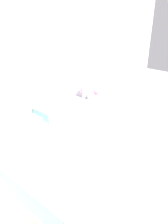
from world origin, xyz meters
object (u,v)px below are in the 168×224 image
Objects in this scene: nightstand at (91,114)px; flower_vase at (97,93)px; bed at (77,159)px; table_lamp at (86,90)px.

flower_vase is (0.14, -0.02, 0.39)m from nightstand.
nightstand is (1.23, 0.78, -0.07)m from bed.
bed is 1.60m from flower_vase.
bed is 1.50m from table_lamp.
table_lamp reaches higher than flower_vase.
table_lamp reaches higher than nightstand.
bed is 1.46m from nightstand.
flower_vase is (0.20, -0.08, -0.08)m from table_lamp.
table_lamp is at bearing 35.62° from bed.
table_lamp is at bearing 157.01° from flower_vase.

